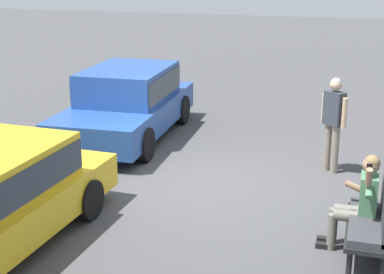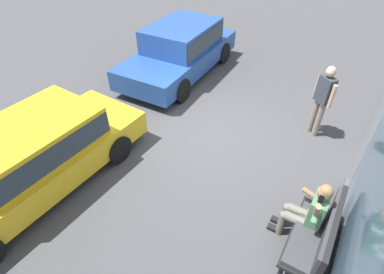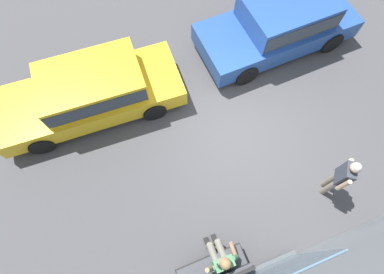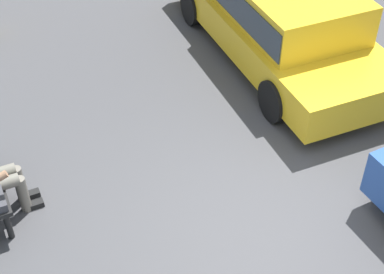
# 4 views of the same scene
# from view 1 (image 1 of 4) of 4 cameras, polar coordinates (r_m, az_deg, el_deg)

# --- Properties ---
(ground_plane) EXTENTS (60.00, 60.00, 0.00)m
(ground_plane) POSITION_cam_1_polar(r_m,az_deg,el_deg) (10.21, 0.69, -4.42)
(ground_plane) COLOR #424244
(bench) EXTENTS (1.45, 0.55, 1.00)m
(bench) POSITION_cam_1_polar(r_m,az_deg,el_deg) (7.87, 17.47, -7.53)
(bench) COLOR black
(bench) RESTS_ON ground_plane
(person_on_phone) EXTENTS (0.73, 0.74, 1.34)m
(person_on_phone) POSITION_cam_1_polar(r_m,az_deg,el_deg) (8.00, 15.95, -5.93)
(person_on_phone) COLOR #6B665B
(person_on_phone) RESTS_ON ground_plane
(parked_car_near) EXTENTS (4.48, 2.08, 1.49)m
(parked_car_near) POSITION_cam_1_polar(r_m,az_deg,el_deg) (12.66, -6.28, 3.60)
(parked_car_near) COLOR #23478E
(parked_car_near) RESTS_ON ground_plane
(pedestrian_standing) EXTENTS (0.38, 0.46, 1.73)m
(pedestrian_standing) POSITION_cam_1_polar(r_m,az_deg,el_deg) (10.73, 13.57, 1.90)
(pedestrian_standing) COLOR gray
(pedestrian_standing) RESTS_ON ground_plane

